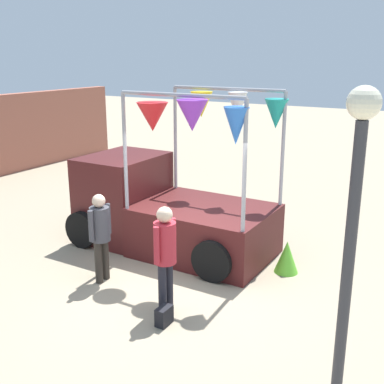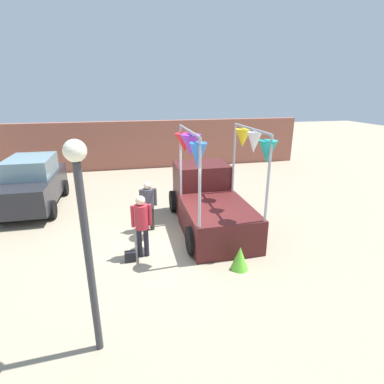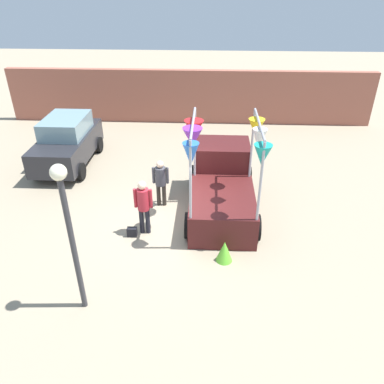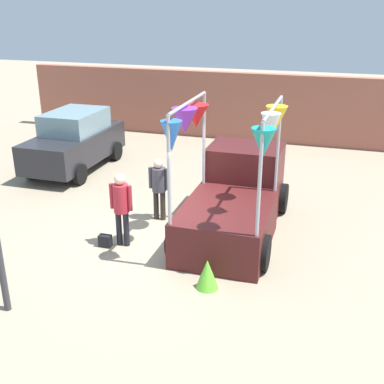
{
  "view_description": "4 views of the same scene",
  "coord_description": "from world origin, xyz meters",
  "px_view_note": "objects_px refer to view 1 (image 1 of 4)",
  "views": [
    {
      "loc": [
        -6.28,
        -4.21,
        3.86
      ],
      "look_at": [
        1.12,
        0.18,
        1.39
      ],
      "focal_mm": 45.0,
      "sensor_mm": 36.0,
      "label": 1
    },
    {
      "loc": [
        -0.98,
        -7.56,
        4.22
      ],
      "look_at": [
        0.81,
        0.46,
        1.39
      ],
      "focal_mm": 28.0,
      "sensor_mm": 36.0,
      "label": 2
    },
    {
      "loc": [
        1.11,
        -9.26,
        6.57
      ],
      "look_at": [
        0.63,
        0.06,
        1.12
      ],
      "focal_mm": 35.0,
      "sensor_mm": 36.0,
      "label": 3
    },
    {
      "loc": [
        3.63,
        -9.22,
        5.14
      ],
      "look_at": [
        0.8,
        -0.06,
        1.32
      ],
      "focal_mm": 45.0,
      "sensor_mm": 36.0,
      "label": 4
    }
  ],
  "objects_px": {
    "vendor_truck": "(162,204)",
    "handbag": "(164,316)",
    "person_vendor": "(100,230)",
    "person_customer": "(165,249)",
    "folded_kite_bundle_lime": "(287,257)",
    "street_lamp": "(353,213)"
  },
  "relations": [
    {
      "from": "vendor_truck",
      "to": "handbag",
      "type": "xyz_separation_m",
      "value": [
        -2.58,
        -1.77,
        -0.75
      ]
    },
    {
      "from": "vendor_truck",
      "to": "person_vendor",
      "type": "height_order",
      "value": "vendor_truck"
    },
    {
      "from": "person_customer",
      "to": "folded_kite_bundle_lime",
      "type": "bearing_deg",
      "value": -26.37
    },
    {
      "from": "person_customer",
      "to": "street_lamp",
      "type": "relative_size",
      "value": 0.47
    },
    {
      "from": "vendor_truck",
      "to": "folded_kite_bundle_lime",
      "type": "distance_m",
      "value": 2.77
    },
    {
      "from": "street_lamp",
      "to": "folded_kite_bundle_lime",
      "type": "relative_size",
      "value": 5.98
    },
    {
      "from": "person_customer",
      "to": "handbag",
      "type": "height_order",
      "value": "person_customer"
    },
    {
      "from": "vendor_truck",
      "to": "person_customer",
      "type": "relative_size",
      "value": 2.41
    },
    {
      "from": "person_vendor",
      "to": "street_lamp",
      "type": "height_order",
      "value": "street_lamp"
    },
    {
      "from": "vendor_truck",
      "to": "person_vendor",
      "type": "bearing_deg",
      "value": -178.97
    },
    {
      "from": "street_lamp",
      "to": "person_vendor",
      "type": "bearing_deg",
      "value": 74.31
    },
    {
      "from": "handbag",
      "to": "street_lamp",
      "type": "xyz_separation_m",
      "value": [
        -0.59,
        -2.66,
        2.23
      ]
    },
    {
      "from": "person_vendor",
      "to": "street_lamp",
      "type": "bearing_deg",
      "value": -105.69
    },
    {
      "from": "street_lamp",
      "to": "folded_kite_bundle_lime",
      "type": "xyz_separation_m",
      "value": [
        3.22,
        1.73,
        -2.07
      ]
    },
    {
      "from": "vendor_truck",
      "to": "handbag",
      "type": "height_order",
      "value": "vendor_truck"
    },
    {
      "from": "vendor_truck",
      "to": "handbag",
      "type": "relative_size",
      "value": 14.61
    },
    {
      "from": "person_customer",
      "to": "handbag",
      "type": "distance_m",
      "value": 0.98
    },
    {
      "from": "handbag",
      "to": "folded_kite_bundle_lime",
      "type": "xyz_separation_m",
      "value": [
        2.63,
        -0.93,
        0.16
      ]
    },
    {
      "from": "vendor_truck",
      "to": "person_customer",
      "type": "xyz_separation_m",
      "value": [
        -2.23,
        -1.57,
        0.14
      ]
    },
    {
      "from": "person_vendor",
      "to": "folded_kite_bundle_lime",
      "type": "bearing_deg",
      "value": -53.39
    },
    {
      "from": "person_vendor",
      "to": "folded_kite_bundle_lime",
      "type": "height_order",
      "value": "person_vendor"
    },
    {
      "from": "vendor_truck",
      "to": "street_lamp",
      "type": "bearing_deg",
      "value": -125.55
    }
  ]
}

